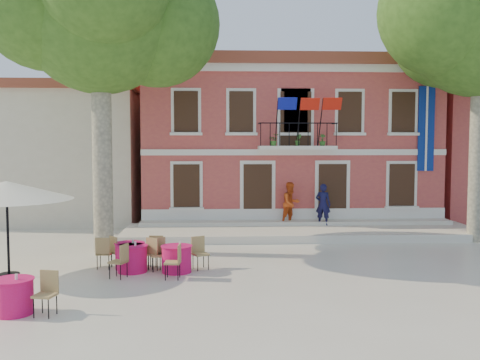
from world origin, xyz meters
The scene contains 12 objects.
ground centered at (0.00, 0.00, 0.00)m, with size 90.00×90.00×0.00m, color beige.
main_building centered at (2.00, 9.99, 3.78)m, with size 13.50×9.59×7.50m.
neighbor_west centered at (-9.50, 11.00, 3.22)m, with size 9.40×9.40×6.40m.
terrace centered at (2.00, 4.40, 0.15)m, with size 14.00×3.40×0.30m, color silver.
plane_tree_west centered at (-5.19, 1.64, 7.99)m, with size 5.51×5.51×10.83m.
patio_umbrella centered at (-7.15, -1.59, 2.39)m, with size 3.57×3.57×2.65m.
pedestrian_navy centered at (3.05, 5.24, 1.16)m, with size 0.63×0.41×1.72m, color #101036.
pedestrian_orange centered at (1.75, 5.49, 1.18)m, with size 0.86×0.67×1.77m, color #D74E19.
cafe_table_0 centered at (-3.93, -0.83, 0.42)m, with size 1.94×0.90×0.95m.
cafe_table_1 centered at (-2.52, -1.35, 0.43)m, with size 1.87×1.69×0.95m.
cafe_table_2 centered at (-5.80, -4.93, 0.42)m, with size 1.97×0.90×0.95m.
cafe_table_3 centered at (-3.80, -1.25, 0.43)m, with size 1.75×1.85×0.95m.
Camera 1 is at (-1.45, -16.49, 3.70)m, focal length 40.00 mm.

